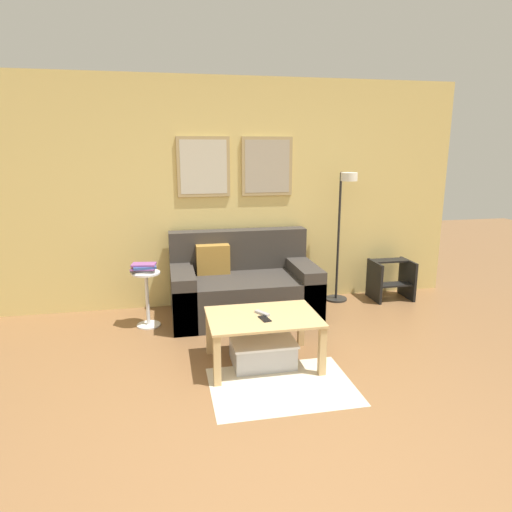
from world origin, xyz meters
TOP-DOWN VIEW (x-y plane):
  - ground_plane at (0.00, 0.00)m, footprint 16.00×16.00m
  - wall_back at (0.00, 2.98)m, footprint 5.60×0.09m
  - area_rug at (0.18, 0.91)m, footprint 1.10×0.80m
  - couch at (0.16, 2.51)m, footprint 1.55×0.91m
  - coffee_table at (0.12, 1.32)m, footprint 0.92×0.65m
  - storage_bin at (0.11, 1.32)m, footprint 0.53×0.44m
  - floor_lamp at (1.34, 2.65)m, footprint 0.26×0.45m
  - side_table at (-0.86, 2.38)m, footprint 0.28×0.28m
  - book_stack at (-0.88, 2.38)m, footprint 0.26×0.20m
  - remote_control at (0.12, 1.35)m, footprint 0.11×0.15m
  - cell_phone at (0.11, 1.24)m, footprint 0.09×0.15m
  - step_stool at (2.01, 2.68)m, footprint 0.47×0.39m

SIDE VIEW (x-z plane):
  - ground_plane at x=0.00m, z-range 0.00..0.00m
  - area_rug at x=0.18m, z-range 0.00..0.01m
  - storage_bin at x=0.11m, z-range 0.00..0.22m
  - step_stool at x=2.01m, z-range 0.02..0.49m
  - couch at x=0.16m, z-range -0.14..0.75m
  - side_table at x=-0.86m, z-range 0.05..0.63m
  - coffee_table at x=0.12m, z-range 0.14..0.57m
  - cell_phone at x=0.11m, z-range 0.43..0.44m
  - remote_control at x=0.12m, z-range 0.43..0.45m
  - book_stack at x=-0.88m, z-range 0.58..0.66m
  - floor_lamp at x=1.34m, z-range 0.21..1.74m
  - wall_back at x=0.00m, z-range 0.01..2.56m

